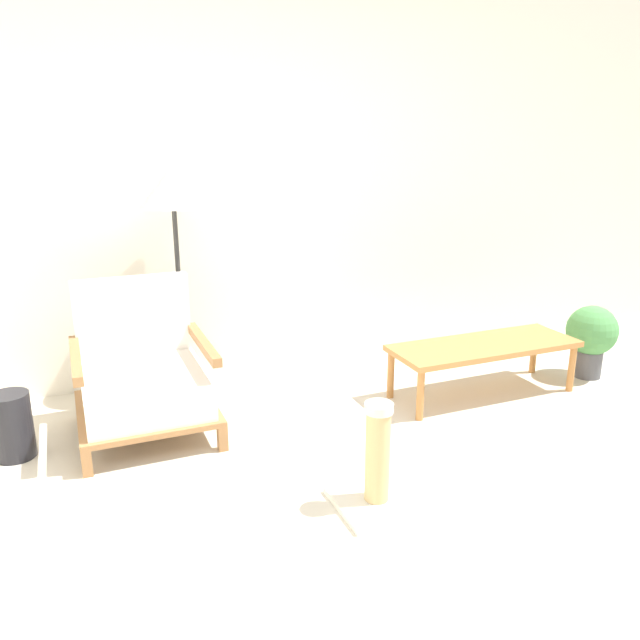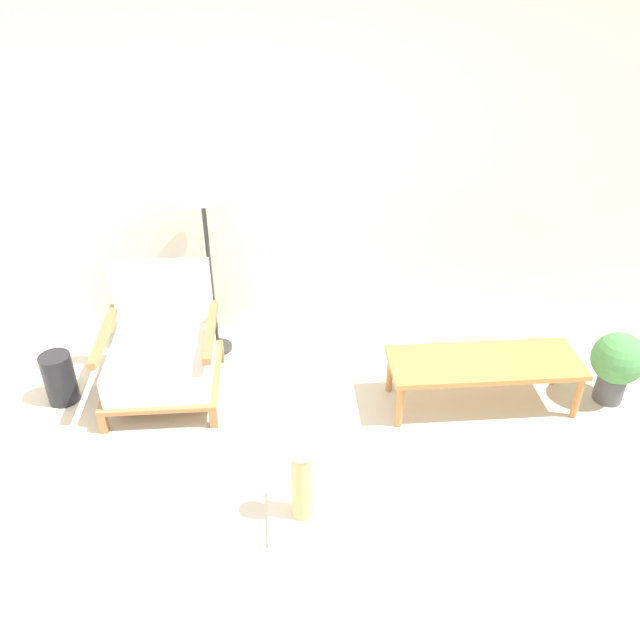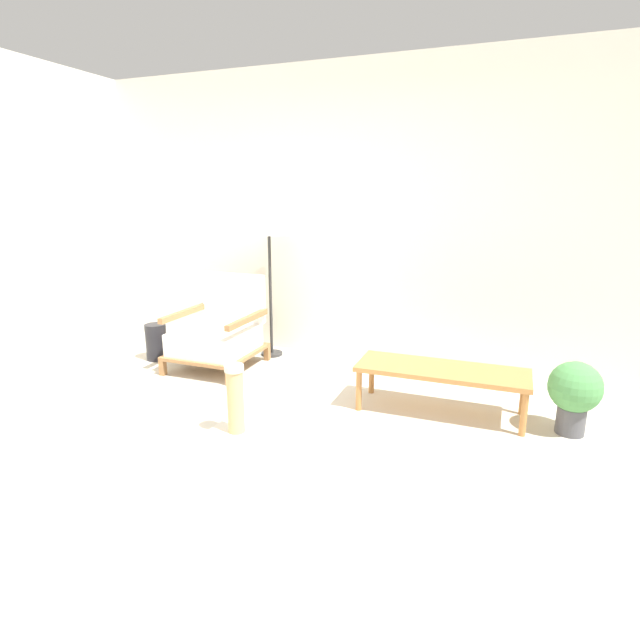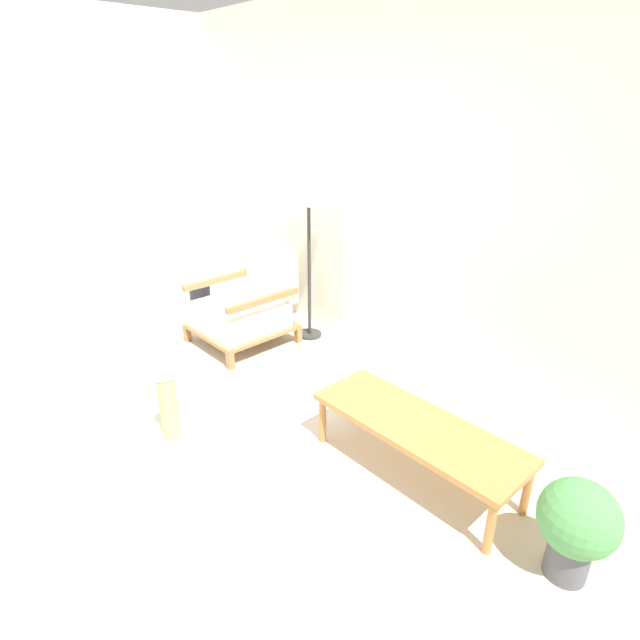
# 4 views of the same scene
# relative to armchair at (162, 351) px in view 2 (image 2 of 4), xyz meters

# --- Properties ---
(ground_plane) EXTENTS (14.00, 14.00, 0.00)m
(ground_plane) POSITION_rel_armchair_xyz_m (0.98, -1.53, -0.32)
(ground_plane) COLOR beige
(wall_back) EXTENTS (8.00, 0.06, 2.70)m
(wall_back) POSITION_rel_armchair_xyz_m (0.98, 0.74, 1.03)
(wall_back) COLOR silver
(wall_back) RESTS_ON ground_plane
(armchair) EXTENTS (0.72, 0.75, 0.82)m
(armchair) POSITION_rel_armchair_xyz_m (0.00, 0.00, 0.00)
(armchair) COLOR olive
(armchair) RESTS_ON ground_plane
(floor_lamp) EXTENTS (0.40, 0.40, 1.42)m
(floor_lamp) POSITION_rel_armchair_xyz_m (0.31, 0.46, 0.93)
(floor_lamp) COLOR #2D2D2D
(floor_lamp) RESTS_ON ground_plane
(coffee_table) EXTENTS (1.21, 0.43, 0.34)m
(coffee_table) POSITION_rel_armchair_xyz_m (2.05, -0.30, -0.01)
(coffee_table) COLOR #B2753D
(coffee_table) RESTS_ON ground_plane
(vase) EXTENTS (0.20, 0.20, 0.35)m
(vase) POSITION_rel_armchair_xyz_m (-0.67, -0.06, -0.14)
(vase) COLOR black
(vase) RESTS_ON ground_plane
(potted_plant) EXTENTS (0.34, 0.34, 0.50)m
(potted_plant) POSITION_rel_armchair_xyz_m (2.91, -0.33, -0.02)
(potted_plant) COLOR #4C4C51
(potted_plant) RESTS_ON ground_plane
(scratching_post) EXTENTS (0.37, 0.37, 0.49)m
(scratching_post) POSITION_rel_armchair_xyz_m (0.85, -1.16, -0.15)
(scratching_post) COLOR beige
(scratching_post) RESTS_ON ground_plane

